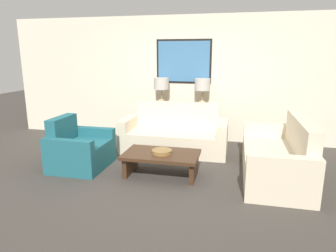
# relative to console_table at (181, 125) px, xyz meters

# --- Properties ---
(ground_plane) EXTENTS (20.00, 20.00, 0.00)m
(ground_plane) POSITION_rel_console_table_xyz_m (0.00, -2.08, -0.36)
(ground_plane) COLOR #3D3833
(back_wall) EXTENTS (7.98, 0.12, 2.65)m
(back_wall) POSITION_rel_console_table_xyz_m (0.00, 0.28, 0.97)
(back_wall) COLOR beige
(back_wall) RESTS_ON ground_plane
(console_table) EXTENTS (1.41, 0.40, 0.72)m
(console_table) POSITION_rel_console_table_xyz_m (0.00, 0.00, 0.00)
(console_table) COLOR brown
(console_table) RESTS_ON ground_plane
(table_lamp_left) EXTENTS (0.32, 0.32, 0.64)m
(table_lamp_left) POSITION_rel_console_table_xyz_m (-0.44, -0.00, 0.81)
(table_lamp_left) COLOR tan
(table_lamp_left) RESTS_ON console_table
(table_lamp_right) EXTENTS (0.32, 0.32, 0.64)m
(table_lamp_right) POSITION_rel_console_table_xyz_m (0.44, -0.00, 0.81)
(table_lamp_right) COLOR tan
(table_lamp_right) RESTS_ON console_table
(couch_by_back_wall) EXTENTS (2.01, 0.89, 0.92)m
(couch_by_back_wall) POSITION_rel_console_table_xyz_m (0.00, -0.66, -0.06)
(couch_by_back_wall) COLOR beige
(couch_by_back_wall) RESTS_ON ground_plane
(couch_by_side) EXTENTS (0.89, 2.01, 0.92)m
(couch_by_side) POSITION_rel_console_table_xyz_m (1.80, -1.57, -0.06)
(couch_by_side) COLOR beige
(couch_by_side) RESTS_ON ground_plane
(coffee_table) EXTENTS (1.15, 0.69, 0.36)m
(coffee_table) POSITION_rel_console_table_xyz_m (0.05, -1.93, -0.09)
(coffee_table) COLOR #3D2616
(coffee_table) RESTS_ON ground_plane
(decorative_bowl) EXTENTS (0.31, 0.31, 0.06)m
(decorative_bowl) POSITION_rel_console_table_xyz_m (0.06, -1.94, 0.03)
(decorative_bowl) COLOR olive
(decorative_bowl) RESTS_ON coffee_table
(armchair_near_back_wall) EXTENTS (0.83, 0.95, 0.84)m
(armchair_near_back_wall) POSITION_rel_console_table_xyz_m (-1.38, -1.87, -0.07)
(armchair_near_back_wall) COLOR #1E5B66
(armchair_near_back_wall) RESTS_ON ground_plane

